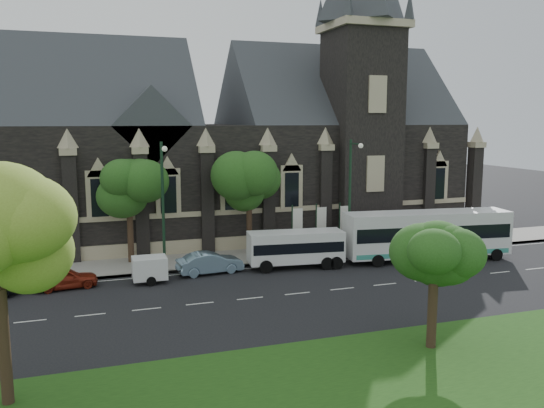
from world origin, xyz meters
name	(u,v)px	position (x,y,z in m)	size (l,w,h in m)	color
ground	(250,298)	(0.00, 0.00, 0.00)	(160.00, 160.00, 0.00)	black
sidewalk	(215,259)	(0.00, 9.50, 0.07)	(80.00, 5.00, 0.15)	gray
museum	(246,145)	(5.12, 18.78, 8.17)	(40.00, 17.70, 29.90)	black
tree_park_near	(4,233)	(-11.77, -8.77, 6.42)	(4.42, 4.42, 8.56)	black
tree_park_east	(436,249)	(6.18, -9.32, 4.62)	(3.40, 3.40, 6.28)	black
tree_walk_right	(251,180)	(3.21, 10.71, 5.82)	(4.08, 4.08, 7.80)	black
tree_walk_left	(131,186)	(-5.80, 10.70, 5.73)	(3.91, 3.91, 7.64)	black
street_lamp_near	(351,191)	(10.00, 7.09, 5.11)	(0.36, 1.88, 9.00)	#15301D
street_lamp_mid	(163,200)	(-4.00, 7.09, 5.11)	(0.36, 1.88, 9.00)	#15301D
banner_flag_left	(296,225)	(6.29, 9.00, 2.38)	(0.90, 0.10, 4.00)	#15301D
banner_flag_center	(320,224)	(8.29, 9.00, 2.38)	(0.90, 0.10, 4.00)	#15301D
banner_flag_right	(343,223)	(10.29, 9.00, 2.38)	(0.90, 0.10, 4.00)	#15301D
tour_coach	(427,234)	(15.21, 4.71, 1.99)	(12.75, 4.18, 3.65)	silver
shuttle_bus	(296,247)	(5.08, 5.73, 1.51)	(6.95, 3.06, 2.61)	silver
box_trailer	(150,268)	(-5.24, 5.21, 0.96)	(3.16, 1.85, 1.68)	silver
sedan	(210,263)	(-1.08, 6.13, 0.74)	(1.57, 4.51, 1.49)	#7795AC
car_far_red	(65,278)	(-10.41, 5.55, 0.66)	(1.57, 3.90, 1.33)	maroon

